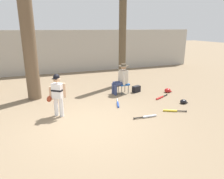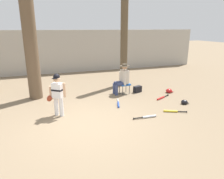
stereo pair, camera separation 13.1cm
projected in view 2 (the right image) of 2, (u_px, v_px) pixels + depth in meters
name	position (u px, v px, depth m)	size (l,w,h in m)	color
ground_plane	(87.00, 124.00, 5.77)	(60.00, 60.00, 0.00)	#7F6B51
concrete_back_wall	(58.00, 52.00, 12.03)	(18.00, 0.36, 2.44)	#ADA89E
tree_near_player	(30.00, 37.00, 7.31)	(0.81, 0.81, 5.37)	brown
tree_behind_spectator	(124.00, 40.00, 9.22)	(0.54, 0.54, 4.65)	brown
young_ballplayer	(57.00, 92.00, 6.14)	(0.59, 0.40, 1.31)	white
folding_stool	(124.00, 85.00, 8.41)	(0.42, 0.42, 0.41)	#194C9E
seated_spectator	(122.00, 78.00, 8.30)	(0.67, 0.53, 1.20)	navy
handbag_beside_stool	(137.00, 89.00, 8.60)	(0.34, 0.18, 0.26)	black
bat_yellow_trainer	(172.00, 111.00, 6.60)	(0.68, 0.37, 0.07)	yellow
bat_blue_youth	(118.00, 104.00, 7.22)	(0.32, 0.78, 0.07)	#2347AD
bat_aluminum_silver	(148.00, 117.00, 6.19)	(0.73, 0.10, 0.07)	#B7BCC6
bat_red_barrel	(162.00, 98.00, 7.85)	(0.70, 0.38, 0.07)	red
batting_helmet_black	(184.00, 102.00, 7.29)	(0.28, 0.21, 0.16)	black
batting_helmet_red	(169.00, 91.00, 8.55)	(0.31, 0.24, 0.18)	#A81919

